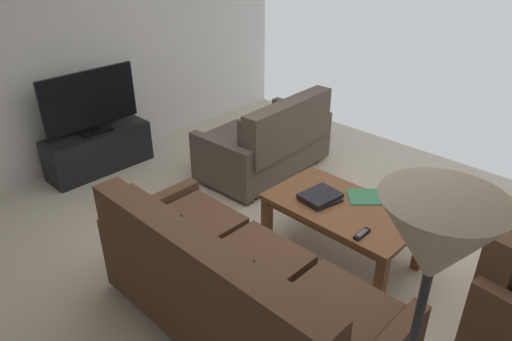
{
  "coord_description": "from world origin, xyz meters",
  "views": [
    {
      "loc": [
        -1.86,
        2.31,
        2.39
      ],
      "look_at": [
        0.09,
        0.31,
        0.87
      ],
      "focal_mm": 32.57,
      "sensor_mm": 36.0,
      "label": 1
    }
  ],
  "objects_px": {
    "book_stack": "(320,197)",
    "flat_tv": "(90,101)",
    "sofa_main": "(235,291)",
    "coffee_table": "(343,213)",
    "tv_remote": "(362,234)",
    "loose_magazine": "(367,197)",
    "loveseat_near": "(269,141)",
    "tv_stand": "(99,151)",
    "floor_lamp": "(427,279)"
  },
  "relations": [
    {
      "from": "book_stack",
      "to": "loose_magazine",
      "type": "relative_size",
      "value": 1.1
    },
    {
      "from": "coffee_table",
      "to": "tv_stand",
      "type": "relative_size",
      "value": 1.04
    },
    {
      "from": "sofa_main",
      "to": "coffee_table",
      "type": "bearing_deg",
      "value": -89.44
    },
    {
      "from": "tv_stand",
      "to": "tv_remote",
      "type": "relative_size",
      "value": 6.82
    },
    {
      "from": "book_stack",
      "to": "floor_lamp",
      "type": "bearing_deg",
      "value": 133.49
    },
    {
      "from": "floor_lamp",
      "to": "tv_stand",
      "type": "height_order",
      "value": "floor_lamp"
    },
    {
      "from": "flat_tv",
      "to": "loose_magazine",
      "type": "relative_size",
      "value": 3.53
    },
    {
      "from": "book_stack",
      "to": "tv_remote",
      "type": "relative_size",
      "value": 1.96
    },
    {
      "from": "loveseat_near",
      "to": "flat_tv",
      "type": "xyz_separation_m",
      "value": [
        1.35,
        1.22,
        0.42
      ]
    },
    {
      "from": "floor_lamp",
      "to": "tv_remote",
      "type": "xyz_separation_m",
      "value": [
        0.95,
        -1.34,
        -1.04
      ]
    },
    {
      "from": "loveseat_near",
      "to": "tv_stand",
      "type": "height_order",
      "value": "loveseat_near"
    },
    {
      "from": "coffee_table",
      "to": "tv_remote",
      "type": "distance_m",
      "value": 0.39
    },
    {
      "from": "floor_lamp",
      "to": "loveseat_near",
      "type": "bearing_deg",
      "value": -40.1
    },
    {
      "from": "coffee_table",
      "to": "loose_magazine",
      "type": "bearing_deg",
      "value": -105.21
    },
    {
      "from": "tv_remote",
      "to": "book_stack",
      "type": "bearing_deg",
      "value": -19.04
    },
    {
      "from": "floor_lamp",
      "to": "tv_remote",
      "type": "relative_size",
      "value": 11.07
    },
    {
      "from": "coffee_table",
      "to": "flat_tv",
      "type": "xyz_separation_m",
      "value": [
        2.71,
        0.58,
        0.37
      ]
    },
    {
      "from": "coffee_table",
      "to": "tv_stand",
      "type": "bearing_deg",
      "value": 12.14
    },
    {
      "from": "book_stack",
      "to": "flat_tv",
      "type": "bearing_deg",
      "value": 11.69
    },
    {
      "from": "sofa_main",
      "to": "tv_stand",
      "type": "relative_size",
      "value": 1.83
    },
    {
      "from": "coffee_table",
      "to": "floor_lamp",
      "type": "bearing_deg",
      "value": 128.67
    },
    {
      "from": "flat_tv",
      "to": "loose_magazine",
      "type": "height_order",
      "value": "flat_tv"
    },
    {
      "from": "loveseat_near",
      "to": "book_stack",
      "type": "bearing_deg",
      "value": 149.66
    },
    {
      "from": "floor_lamp",
      "to": "loose_magazine",
      "type": "xyz_separation_m",
      "value": [
        1.2,
        -1.8,
        -1.04
      ]
    },
    {
      "from": "sofa_main",
      "to": "floor_lamp",
      "type": "relative_size",
      "value": 1.13
    },
    {
      "from": "coffee_table",
      "to": "loose_magazine",
      "type": "relative_size",
      "value": 4.0
    },
    {
      "from": "floor_lamp",
      "to": "tv_stand",
      "type": "xyz_separation_m",
      "value": [
        3.96,
        -0.99,
        -1.3
      ]
    },
    {
      "from": "sofa_main",
      "to": "loveseat_near",
      "type": "xyz_separation_m",
      "value": [
        1.37,
        -1.78,
        -0.02
      ]
    },
    {
      "from": "loveseat_near",
      "to": "book_stack",
      "type": "xyz_separation_m",
      "value": [
        -1.18,
        0.69,
        0.14
      ]
    },
    {
      "from": "flat_tv",
      "to": "loveseat_near",
      "type": "bearing_deg",
      "value": -137.9
    },
    {
      "from": "loveseat_near",
      "to": "floor_lamp",
      "type": "relative_size",
      "value": 0.8
    },
    {
      "from": "flat_tv",
      "to": "book_stack",
      "type": "relative_size",
      "value": 3.2
    },
    {
      "from": "sofa_main",
      "to": "loose_magazine",
      "type": "height_order",
      "value": "sofa_main"
    },
    {
      "from": "coffee_table",
      "to": "tv_remote",
      "type": "xyz_separation_m",
      "value": [
        -0.31,
        0.23,
        0.08
      ]
    },
    {
      "from": "coffee_table",
      "to": "loose_magazine",
      "type": "height_order",
      "value": "loose_magazine"
    },
    {
      "from": "sofa_main",
      "to": "loveseat_near",
      "type": "height_order",
      "value": "sofa_main"
    },
    {
      "from": "loveseat_near",
      "to": "floor_lamp",
      "type": "distance_m",
      "value": 3.62
    },
    {
      "from": "sofa_main",
      "to": "floor_lamp",
      "type": "distance_m",
      "value": 1.74
    },
    {
      "from": "tv_remote",
      "to": "loose_magazine",
      "type": "height_order",
      "value": "tv_remote"
    },
    {
      "from": "tv_remote",
      "to": "floor_lamp",
      "type": "bearing_deg",
      "value": 125.15
    },
    {
      "from": "coffee_table",
      "to": "loose_magazine",
      "type": "xyz_separation_m",
      "value": [
        -0.06,
        -0.23,
        0.07
      ]
    },
    {
      "from": "floor_lamp",
      "to": "loose_magazine",
      "type": "bearing_deg",
      "value": -56.34
    },
    {
      "from": "book_stack",
      "to": "loose_magazine",
      "type": "bearing_deg",
      "value": -130.2
    },
    {
      "from": "loveseat_near",
      "to": "tv_stand",
      "type": "bearing_deg",
      "value": 42.12
    },
    {
      "from": "sofa_main",
      "to": "flat_tv",
      "type": "distance_m",
      "value": 2.8
    },
    {
      "from": "coffee_table",
      "to": "flat_tv",
      "type": "bearing_deg",
      "value": 12.12
    },
    {
      "from": "sofa_main",
      "to": "tv_remote",
      "type": "bearing_deg",
      "value": -108.01
    },
    {
      "from": "sofa_main",
      "to": "floor_lamp",
      "type": "xyz_separation_m",
      "value": [
        -1.25,
        0.42,
        1.14
      ]
    },
    {
      "from": "loveseat_near",
      "to": "tv_remote",
      "type": "bearing_deg",
      "value": 152.75
    },
    {
      "from": "sofa_main",
      "to": "flat_tv",
      "type": "height_order",
      "value": "flat_tv"
    }
  ]
}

